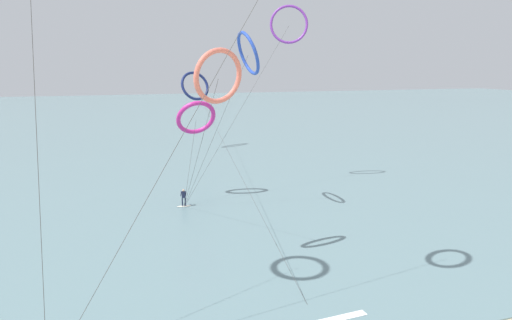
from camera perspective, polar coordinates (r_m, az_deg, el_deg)
name	(u,v)px	position (r m, az deg, el deg)	size (l,w,h in m)	color
sea_water	(158,118)	(117.23, -12.63, 5.35)	(400.00, 200.00, 0.08)	slate
surfer_ivory	(184,199)	(42.52, -9.35, -5.00)	(1.40, 0.64, 1.70)	silver
kite_coral	(218,76)	(28.08, -4.92, 10.74)	(3.65, 14.00, 14.35)	#EA7260
kite_magenta	(196,118)	(43.77, -7.78, 5.45)	(4.24, 4.04, 10.03)	#CC288E
kite_violet	(289,25)	(49.28, 4.28, 17.10)	(14.67, 6.40, 19.61)	purple
kite_cobalt	(248,54)	(39.04, -1.03, 13.64)	(6.51, 4.89, 16.17)	#2647B7
kite_navy	(195,86)	(70.86, -7.90, 9.48)	(5.22, 51.46, 12.43)	navy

